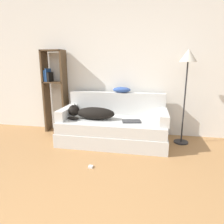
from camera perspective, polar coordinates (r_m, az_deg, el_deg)
name	(u,v)px	position (r m, az deg, el deg)	size (l,w,h in m)	color
wall_back	(112,64)	(3.92, 0.00, 13.65)	(8.00, 0.06, 2.70)	silver
couch	(113,131)	(3.52, 0.29, -5.35)	(1.83, 0.92, 0.42)	silver
couch_backrest	(117,103)	(3.78, 1.37, 2.54)	(1.79, 0.15, 0.41)	silver
couch_arm_left	(67,112)	(3.67, -12.71, -0.06)	(0.15, 0.73, 0.17)	silver
couch_arm_right	(163,117)	(3.38, 14.39, -1.32)	(0.15, 0.73, 0.17)	silver
dog	(91,113)	(3.45, -5.97, -0.23)	(0.82, 0.29, 0.26)	black
laptop	(131,121)	(3.32, 5.57, -2.64)	(0.33, 0.26, 0.02)	#2D2D30
throw_pillow	(122,90)	(3.71, 2.79, 6.35)	(0.33, 0.17, 0.10)	#335199
bookshelf	(54,87)	(4.14, -16.11, 6.87)	(0.43, 0.26, 1.61)	#4C3823
floor_lamp	(188,65)	(3.49, 20.80, 12.43)	(0.28, 0.28, 1.58)	#232326
power_adapter	(90,167)	(2.78, -6.21, -15.25)	(0.06, 0.06, 0.02)	silver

